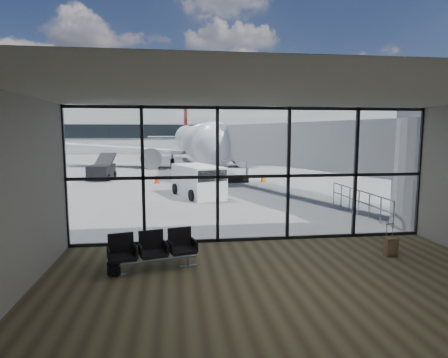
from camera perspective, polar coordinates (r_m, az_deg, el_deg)
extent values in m
plane|color=slate|center=(52.32, -4.65, 2.96)|extent=(220.00, 220.00, 0.00)
cube|color=brown|center=(9.27, 9.68, -16.10)|extent=(12.00, 8.00, 0.01)
cube|color=silver|center=(8.58, 10.30, 12.74)|extent=(12.00, 8.00, 0.02)
cube|color=beige|center=(5.06, 23.84, -9.34)|extent=(12.00, 0.02, 4.50)
cube|color=beige|center=(8.93, -29.95, -2.80)|extent=(0.02, 8.00, 4.50)
cube|color=white|center=(12.48, 4.48, 0.64)|extent=(12.00, 0.04, 4.50)
cube|color=black|center=(12.90, 4.39, -9.08)|extent=(12.00, 0.12, 0.10)
cube|color=black|center=(12.48, 4.48, 0.41)|extent=(12.00, 0.12, 0.10)
cube|color=black|center=(12.43, 4.58, 10.72)|extent=(12.00, 0.12, 0.10)
cube|color=black|center=(12.68, -23.10, 0.20)|extent=(0.10, 0.12, 4.50)
cube|color=black|center=(12.25, -12.23, 0.38)|extent=(0.10, 0.12, 4.50)
cube|color=black|center=(12.29, -1.00, 0.56)|extent=(0.10, 0.12, 4.50)
cube|color=black|center=(12.78, 9.75, 0.71)|extent=(0.10, 0.12, 4.50)
cube|color=black|center=(13.68, 19.40, 0.82)|extent=(0.10, 0.12, 4.50)
cube|color=black|center=(14.92, 27.65, 0.90)|extent=(0.10, 0.12, 4.50)
cylinder|color=#AEB2B3|center=(16.44, 29.05, 0.78)|extent=(2.80, 2.80, 4.20)
cube|color=#AEB2B3|center=(21.37, 12.05, 5.14)|extent=(7.45, 14.81, 2.40)
cube|color=#AEB2B3|center=(27.51, 1.89, 5.66)|extent=(2.60, 2.20, 2.60)
cylinder|color=gray|center=(27.52, 0.23, 1.28)|extent=(0.20, 0.20, 1.80)
cylinder|color=gray|center=(27.77, 3.50, 1.32)|extent=(0.20, 0.20, 1.80)
cylinder|color=black|center=(27.71, 1.87, -0.03)|extent=(1.80, 0.56, 0.56)
cylinder|color=gray|center=(15.61, 24.40, -5.02)|extent=(0.06, 0.06, 1.10)
cylinder|color=gray|center=(16.36, 22.74, -4.41)|extent=(0.06, 0.06, 1.10)
cylinder|color=gray|center=(17.13, 21.23, -3.85)|extent=(0.06, 0.06, 1.10)
cylinder|color=gray|center=(17.91, 19.85, -3.33)|extent=(0.06, 0.06, 1.10)
cylinder|color=gray|center=(18.70, 18.59, -2.86)|extent=(0.06, 0.06, 1.10)
cylinder|color=gray|center=(19.50, 17.43, -2.42)|extent=(0.06, 0.06, 1.10)
cylinder|color=gray|center=(20.31, 16.37, -2.02)|extent=(0.06, 0.06, 1.10)
cylinder|color=gray|center=(17.82, 19.92, -1.65)|extent=(0.06, 5.40, 0.06)
cylinder|color=gray|center=(17.90, 19.86, -3.17)|extent=(0.06, 5.40, 0.06)
cube|color=#A9A9A4|center=(74.18, -5.54, 7.21)|extent=(80.00, 12.00, 8.00)
cube|color=black|center=(68.08, -5.36, 7.24)|extent=(80.00, 0.20, 2.40)
cube|color=#A9A9A4|center=(77.67, -24.70, 10.67)|extent=(10.00, 8.00, 3.00)
cube|color=#A9A9A4|center=(77.12, 8.15, 10.88)|extent=(6.00, 6.00, 2.00)
cylinder|color=#382619|center=(91.70, -31.00, 4.66)|extent=(0.50, 0.50, 3.06)
cylinder|color=#382619|center=(89.48, -27.48, 4.95)|extent=(0.50, 0.50, 3.42)
sphere|color=black|center=(89.49, -27.63, 7.62)|extent=(6.27, 6.27, 6.27)
cylinder|color=#382619|center=(87.63, -23.76, 4.88)|extent=(0.50, 0.50, 2.70)
sphere|color=black|center=(87.61, -23.87, 7.04)|extent=(4.95, 4.95, 4.95)
cylinder|color=#382619|center=(86.15, -19.92, 5.15)|extent=(0.50, 0.50, 3.06)
sphere|color=black|center=(86.14, -20.02, 7.64)|extent=(5.61, 5.61, 5.61)
cylinder|color=#382619|center=(85.07, -15.96, 5.40)|extent=(0.50, 0.50, 3.42)
sphere|color=black|center=(85.07, -16.05, 8.21)|extent=(6.27, 6.27, 6.27)
cube|color=gray|center=(10.29, -10.68, -12.19)|extent=(2.28, 0.65, 0.04)
cube|color=black|center=(10.12, -15.21, -11.46)|extent=(0.79, 0.75, 0.08)
cube|color=black|center=(10.32, -15.45, -9.50)|extent=(0.65, 0.23, 0.58)
cube|color=black|center=(10.23, -10.71, -11.13)|extent=(0.79, 0.75, 0.08)
cube|color=black|center=(10.42, -11.06, -9.21)|extent=(0.65, 0.23, 0.58)
cube|color=black|center=(10.39, -6.34, -10.75)|extent=(0.79, 0.75, 0.08)
cube|color=black|center=(10.59, -6.79, -8.87)|extent=(0.65, 0.23, 0.58)
cylinder|color=gray|center=(10.21, -16.06, -13.29)|extent=(0.06, 0.06, 0.26)
cylinder|color=gray|center=(10.54, -5.46, -12.39)|extent=(0.06, 0.06, 0.26)
cube|color=black|center=(10.20, -16.44, -12.96)|extent=(0.33, 0.27, 0.39)
cube|color=black|center=(10.12, -16.76, -13.14)|extent=(0.23, 0.14, 0.26)
cylinder|color=black|center=(10.21, -16.21, -11.80)|extent=(0.27, 0.17, 0.07)
cube|color=#7D6246|center=(12.27, 24.07, -9.43)|extent=(0.37, 0.25, 0.53)
cube|color=#7D6246|center=(12.17, 24.41, -9.57)|extent=(0.30, 0.06, 0.40)
cylinder|color=gray|center=(12.17, 23.53, -7.31)|extent=(0.02, 0.02, 0.44)
cylinder|color=gray|center=(12.28, 24.28, -7.22)|extent=(0.02, 0.02, 0.44)
cube|color=black|center=(12.18, 23.96, -6.27)|extent=(0.24, 0.05, 0.02)
cylinder|color=black|center=(12.36, 23.36, -10.51)|extent=(0.03, 0.06, 0.06)
cylinder|color=black|center=(12.47, 24.12, -10.40)|extent=(0.03, 0.06, 0.06)
cylinder|color=silver|center=(41.30, -4.29, 5.77)|extent=(4.54, 27.94, 3.43)
sphere|color=silver|center=(27.49, -1.48, 5.21)|extent=(3.43, 3.43, 3.43)
cone|color=silver|center=(57.48, -5.86, 6.36)|extent=(3.65, 5.70, 3.43)
cube|color=black|center=(28.03, -1.65, 6.19)|extent=(2.08, 1.19, 0.46)
cube|color=silver|center=(42.25, -15.14, 4.51)|extent=(14.25, 6.80, 1.10)
cylinder|color=black|center=(40.27, -11.00, 3.19)|extent=(2.07, 3.23, 1.95)
cube|color=silver|center=(56.88, -8.83, 6.40)|extent=(5.31, 2.51, 0.17)
cube|color=silver|center=(43.70, 5.98, 4.78)|extent=(14.14, 7.78, 1.10)
cylinder|color=black|center=(41.21, 2.56, 3.40)|extent=(2.07, 3.23, 1.95)
cube|color=silver|center=(57.30, -2.85, 6.48)|extent=(5.36, 2.88, 0.17)
cube|color=#540C11|center=(57.53, -5.90, 9.41)|extent=(0.42, 3.53, 5.57)
cylinder|color=gray|center=(29.47, -1.99, 1.17)|extent=(0.19, 0.19, 1.30)
cylinder|color=black|center=(29.50, -1.99, 0.54)|extent=(0.26, 0.66, 0.65)
cylinder|color=black|center=(41.71, -7.88, 2.49)|extent=(0.45, 0.91, 0.89)
cylinder|color=black|center=(42.21, -0.80, 2.60)|extent=(0.45, 0.91, 0.89)
cube|color=white|center=(21.66, -4.02, -0.28)|extent=(3.04, 4.48, 1.79)
cube|color=black|center=(20.21, -2.38, 0.61)|extent=(1.96, 1.57, 0.63)
cylinder|color=black|center=(20.18, -4.89, -2.50)|extent=(0.42, 0.67, 0.63)
cylinder|color=black|center=(20.89, -0.32, -2.15)|extent=(0.42, 0.67, 0.63)
cylinder|color=black|center=(22.67, -7.40, -1.49)|extent=(0.42, 0.67, 0.63)
cylinder|color=black|center=(23.31, -3.23, -1.21)|extent=(0.42, 0.67, 0.63)
cube|color=black|center=(31.11, -18.15, 1.05)|extent=(1.72, 3.38, 1.10)
cube|color=black|center=(32.32, -17.65, 2.74)|extent=(1.47, 2.81, 1.13)
cylinder|color=black|center=(30.29, -20.03, 0.19)|extent=(0.25, 0.56, 0.55)
cylinder|color=black|center=(29.90, -17.19, 0.22)|extent=(0.25, 0.56, 0.55)
cylinder|color=black|center=(32.40, -18.99, 0.65)|extent=(0.25, 0.56, 0.55)
cylinder|color=black|center=(32.04, -16.32, 0.68)|extent=(0.25, 0.56, 0.55)
cube|color=gold|center=(31.80, -25.31, 0.63)|extent=(2.40, 3.34, 0.86)
cube|color=gray|center=(32.56, -25.33, 2.95)|extent=(2.05, 2.74, 1.59)
cylinder|color=black|center=(30.84, -27.02, -0.10)|extent=(0.32, 0.51, 0.47)
cylinder|color=black|center=(30.71, -23.82, 0.04)|extent=(0.32, 0.51, 0.47)
cylinder|color=black|center=(32.97, -26.66, 0.32)|extent=(0.32, 0.51, 0.47)
cylinder|color=black|center=(32.85, -23.67, 0.46)|extent=(0.32, 0.51, 0.47)
cube|color=#FF350D|center=(27.73, -10.18, -0.62)|extent=(0.47, 0.47, 0.03)
cone|color=#FF350D|center=(27.69, -10.19, 0.04)|extent=(0.45, 0.45, 0.67)
cube|color=orange|center=(28.40, 5.97, -0.37)|extent=(0.46, 0.46, 0.03)
cone|color=orange|center=(28.36, 5.97, 0.26)|extent=(0.44, 0.44, 0.66)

